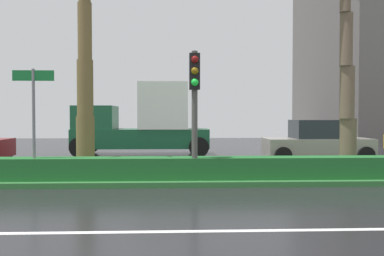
{
  "coord_description": "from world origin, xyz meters",
  "views": [
    {
      "loc": [
        2.36,
        -4.64,
        1.9
      ],
      "look_at": [
        3.04,
        12.38,
        1.38
      ],
      "focal_mm": 38.37,
      "sensor_mm": 36.0,
      "label": 1
    }
  ],
  "objects": [
    {
      "name": "traffic_signal_median_right",
      "position": [
        2.87,
        6.34,
        2.55
      ],
      "size": [
        0.28,
        0.43,
        3.48
      ],
      "color": "#4C4C47",
      "rests_on": "median_strip"
    },
    {
      "name": "street_name_sign",
      "position": [
        -1.45,
        6.53,
        2.08
      ],
      "size": [
        1.1,
        0.08,
        3.0
      ],
      "color": "slate",
      "rests_on": "median_strip"
    },
    {
      "name": "ground_plane",
      "position": [
        0.0,
        9.0,
        -0.05
      ],
      "size": [
        90.0,
        42.0,
        0.1
      ],
      "primitive_type": "cube",
      "color": "black"
    },
    {
      "name": "near_lane_divider_stripe",
      "position": [
        0.0,
        2.0,
        0.0
      ],
      "size": [
        81.0,
        0.14,
        0.01
      ],
      "primitive_type": "cube",
      "color": "white",
      "rests_on": "ground_plane"
    },
    {
      "name": "car_in_traffic_second",
      "position": [
        8.26,
        12.08,
        0.83
      ],
      "size": [
        4.3,
        2.02,
        1.72
      ],
      "rotation": [
        0.0,
        0.0,
        3.14
      ],
      "color": "gray",
      "rests_on": "ground_plane"
    },
    {
      "name": "median_hedge",
      "position": [
        0.0,
        6.6,
        0.45
      ],
      "size": [
        76.5,
        0.7,
        0.6
      ],
      "color": "#1E6028",
      "rests_on": "median_strip"
    },
    {
      "name": "median_strip",
      "position": [
        0.0,
        8.0,
        0.07
      ],
      "size": [
        85.5,
        4.0,
        0.15
      ],
      "primitive_type": "cube",
      "color": "#2D6B33",
      "rests_on": "ground_plane"
    },
    {
      "name": "box_truck_lead",
      "position": [
        0.8,
        15.21,
        1.55
      ],
      "size": [
        6.4,
        2.64,
        3.46
      ],
      "rotation": [
        0.0,
        0.0,
        3.14
      ],
      "color": "#195133",
      "rests_on": "ground_plane"
    }
  ]
}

